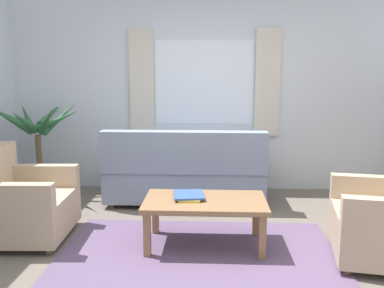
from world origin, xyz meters
The scene contains 9 objects.
ground_plane centered at (0.00, 0.00, 0.00)m, with size 6.24×6.24×0.00m, color #6B6056.
wall_back centered at (0.00, 2.26, 1.30)m, with size 5.32×0.12×2.60m, color silver.
window_with_curtains centered at (0.00, 2.18, 1.45)m, with size 1.98×0.07×1.40m.
area_rug centered at (0.00, 0.00, 0.01)m, with size 2.43×1.72×0.01m, color #604C6B.
couch centered at (-0.21, 1.53, 0.37)m, with size 1.90×0.82×0.92m.
armchair_left centered at (-1.71, 0.36, 0.35)m, with size 0.86×0.87×0.88m.
coffee_table centered at (0.05, 0.27, 0.38)m, with size 1.10×0.64×0.44m.
book_stack_on_table centered at (-0.09, 0.33, 0.46)m, with size 0.31×0.34×0.04m.
potted_plant centered at (-2.08, 1.68, 0.53)m, with size 1.14×1.26×1.29m.
Camera 1 is at (0.11, -3.24, 1.55)m, focal length 37.81 mm.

